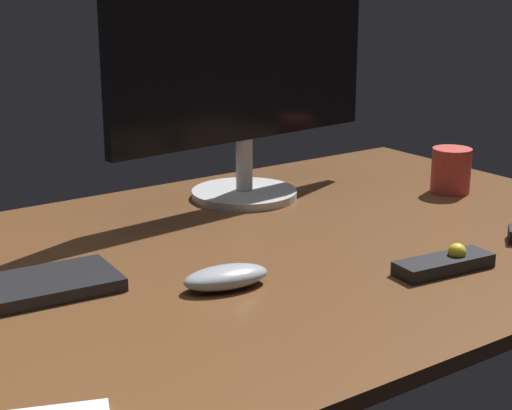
% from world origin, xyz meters
% --- Properties ---
extents(desk, '(1.40, 0.84, 0.02)m').
position_xyz_m(desk, '(0.00, 0.00, 0.01)').
color(desk, brown).
rests_on(desk, ground).
extents(monitor, '(0.57, 0.20, 0.40)m').
position_xyz_m(monitor, '(0.18, 0.25, 0.24)').
color(monitor, '#BBBBBB').
rests_on(monitor, desk).
extents(computer_mouse, '(0.13, 0.08, 0.03)m').
position_xyz_m(computer_mouse, '(-0.09, -0.10, 0.04)').
color(computer_mouse, '#999EA5').
rests_on(computer_mouse, desk).
extents(media_remote, '(0.15, 0.06, 0.04)m').
position_xyz_m(media_remote, '(0.19, -0.23, 0.03)').
color(media_remote, black).
rests_on(media_remote, desk).
extents(coffee_mug, '(0.07, 0.07, 0.08)m').
position_xyz_m(coffee_mug, '(0.52, 0.05, 0.06)').
color(coffee_mug, '#B23833').
rests_on(coffee_mug, desk).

